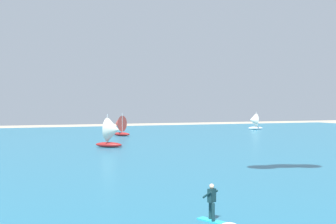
{
  "coord_description": "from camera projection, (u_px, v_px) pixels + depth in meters",
  "views": [
    {
      "loc": [
        -6.52,
        -3.86,
        5.27
      ],
      "look_at": [
        0.56,
        14.69,
        4.94
      ],
      "focal_mm": 44.64,
      "sensor_mm": 36.0,
      "label": 1
    }
  ],
  "objects": [
    {
      "name": "sailboat_outermost",
      "position": [
        119.0,
        125.0,
        69.99
      ],
      "size": [
        3.3,
        3.41,
        3.82
      ],
      "color": "maroon",
      "rests_on": "ocean"
    },
    {
      "name": "kitesurfer",
      "position": [
        215.0,
        208.0,
        18.4
      ],
      "size": [
        1.31,
        2.01,
        1.67
      ],
      "color": "#26B2CC",
      "rests_on": "ocean"
    },
    {
      "name": "ocean",
      "position": [
        63.0,
        145.0,
        54.12
      ],
      "size": [
        160.0,
        90.0,
        0.1
      ],
      "primitive_type": "cube",
      "color": "#236B89",
      "rests_on": "ground"
    },
    {
      "name": "sailboat_near_shore",
      "position": [
        253.0,
        121.0,
        87.94
      ],
      "size": [
        3.31,
        2.86,
        3.76
      ],
      "color": "white",
      "rests_on": "ocean"
    },
    {
      "name": "sailboat_far_left",
      "position": [
        112.0,
        132.0,
        50.72
      ],
      "size": [
        3.66,
        3.46,
        4.08
      ],
      "color": "maroon",
      "rests_on": "ocean"
    }
  ]
}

